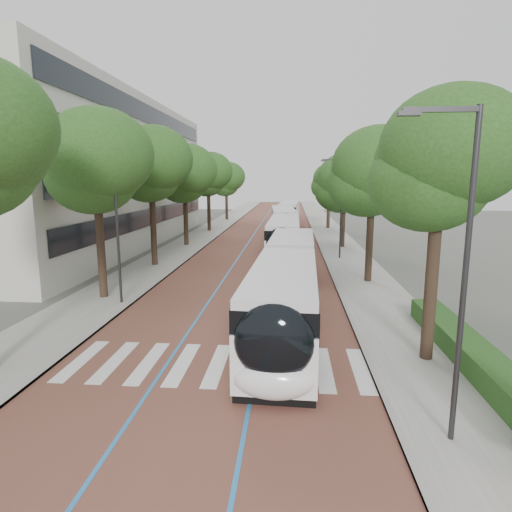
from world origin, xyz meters
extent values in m
plane|color=#51544C|center=(0.00, 0.00, 0.00)|extent=(160.00, 160.00, 0.00)
cube|color=brown|center=(0.00, 40.00, 0.01)|extent=(11.00, 140.00, 0.02)
cube|color=gray|center=(-7.50, 40.00, 0.06)|extent=(4.00, 140.00, 0.12)
cube|color=gray|center=(7.50, 40.00, 0.06)|extent=(4.00, 140.00, 0.12)
cube|color=gray|center=(-5.60, 40.00, 0.06)|extent=(0.20, 140.00, 0.14)
cube|color=gray|center=(5.60, 40.00, 0.06)|extent=(0.20, 140.00, 0.14)
cube|color=silver|center=(-4.80, 1.00, 0.03)|extent=(0.55, 3.60, 0.01)
cube|color=silver|center=(-3.55, 1.00, 0.03)|extent=(0.55, 3.60, 0.01)
cube|color=silver|center=(-2.30, 1.00, 0.03)|extent=(0.55, 3.60, 0.01)
cube|color=silver|center=(-1.05, 1.00, 0.03)|extent=(0.55, 3.60, 0.01)
cube|color=silver|center=(0.20, 1.00, 0.03)|extent=(0.55, 3.60, 0.01)
cube|color=silver|center=(1.45, 1.00, 0.03)|extent=(0.55, 3.60, 0.01)
cube|color=silver|center=(2.70, 1.00, 0.03)|extent=(0.55, 3.60, 0.01)
cube|color=silver|center=(3.95, 1.00, 0.03)|extent=(0.55, 3.60, 0.01)
cube|color=silver|center=(5.20, 1.00, 0.03)|extent=(0.55, 3.60, 0.01)
cube|color=#2575BB|center=(-1.60, 40.00, 0.02)|extent=(0.12, 126.00, 0.01)
cube|color=#2575BB|center=(1.60, 40.00, 0.02)|extent=(0.12, 126.00, 0.01)
cube|color=#BAB7AC|center=(-19.50, 28.00, 7.00)|extent=(18.00, 40.00, 14.00)
cube|color=black|center=(-10.45, 28.00, 3.00)|extent=(0.12, 38.00, 1.60)
cube|color=black|center=(-10.45, 28.00, 6.20)|extent=(0.12, 38.00, 1.60)
cube|color=black|center=(-10.45, 28.00, 9.40)|extent=(0.12, 38.00, 1.60)
cube|color=black|center=(-10.45, 28.00, 12.40)|extent=(0.12, 38.00, 1.60)
cube|color=#1C4216|center=(9.10, 0.00, 0.52)|extent=(1.20, 14.00, 0.80)
cylinder|color=#2A2A2C|center=(6.80, -3.00, 4.12)|extent=(0.14, 0.14, 8.00)
cube|color=#2A2A2C|center=(6.00, -3.00, 8.02)|extent=(1.70, 0.12, 0.12)
cube|color=#2A2A2C|center=(5.30, -3.00, 7.94)|extent=(0.50, 0.20, 0.10)
cylinder|color=#2A2A2C|center=(6.80, 22.00, 4.12)|extent=(0.14, 0.14, 8.00)
cube|color=#2A2A2C|center=(6.00, 22.00, 8.02)|extent=(1.70, 0.12, 0.12)
cube|color=#2A2A2C|center=(5.30, 22.00, 7.94)|extent=(0.50, 0.20, 0.10)
cylinder|color=#2A2A2C|center=(-6.10, 8.00, 4.12)|extent=(0.14, 0.14, 8.00)
cylinder|color=black|center=(-7.50, 9.00, 2.55)|extent=(0.44, 0.44, 5.09)
ellipsoid|color=#224917|center=(-7.50, 9.00, 7.18)|extent=(5.64, 5.64, 4.79)
cylinder|color=black|center=(-7.50, 18.00, 2.60)|extent=(0.44, 0.44, 5.21)
ellipsoid|color=#224917|center=(-7.50, 18.00, 7.34)|extent=(5.67, 5.67, 4.82)
cylinder|color=black|center=(-7.50, 28.00, 2.41)|extent=(0.44, 0.44, 4.81)
ellipsoid|color=#224917|center=(-7.50, 28.00, 6.78)|extent=(5.81, 5.81, 4.94)
cylinder|color=black|center=(-7.50, 40.00, 2.43)|extent=(0.44, 0.44, 4.86)
ellipsoid|color=#224917|center=(-7.50, 40.00, 6.85)|extent=(5.56, 5.56, 4.72)
cylinder|color=black|center=(-7.50, 55.00, 2.22)|extent=(0.44, 0.44, 4.44)
ellipsoid|color=#224917|center=(-7.50, 55.00, 6.26)|extent=(5.48, 5.48, 4.65)
cylinder|color=black|center=(7.70, 2.00, 2.46)|extent=(0.44, 0.44, 4.91)
ellipsoid|color=#224917|center=(7.70, 2.00, 6.92)|extent=(4.77, 4.77, 4.06)
cylinder|color=black|center=(7.70, 14.00, 2.38)|extent=(0.44, 0.44, 4.76)
ellipsoid|color=#224917|center=(7.70, 14.00, 6.71)|extent=(5.67, 5.67, 4.82)
cylinder|color=black|center=(7.70, 28.00, 2.10)|extent=(0.44, 0.44, 4.20)
ellipsoid|color=#224917|center=(7.70, 28.00, 5.92)|extent=(5.80, 5.80, 4.93)
cylinder|color=black|center=(7.70, 44.00, 2.13)|extent=(0.44, 0.44, 4.26)
ellipsoid|color=#224917|center=(7.70, 44.00, 6.00)|extent=(4.84, 4.84, 4.11)
cylinder|color=black|center=(2.69, 7.98, 1.77)|extent=(2.33, 0.99, 2.30)
cube|color=white|center=(2.49, 2.86, 1.26)|extent=(2.87, 9.45, 1.82)
cube|color=black|center=(2.49, 2.86, 2.40)|extent=(2.90, 9.27, 0.97)
cube|color=silver|center=(2.49, 2.86, 3.04)|extent=(2.81, 9.26, 0.31)
cube|color=black|center=(2.49, 2.86, 0.17)|extent=(2.80, 9.08, 0.35)
cube|color=white|center=(2.86, 12.30, 1.26)|extent=(2.80, 7.83, 1.82)
cube|color=black|center=(2.86, 12.30, 2.40)|extent=(2.84, 7.68, 0.97)
cube|color=silver|center=(2.86, 12.30, 3.04)|extent=(2.75, 7.68, 0.31)
cube|color=black|center=(2.86, 12.30, 0.17)|extent=(2.74, 7.52, 0.35)
ellipsoid|color=black|center=(2.31, -1.67, 2.00)|extent=(2.39, 1.19, 2.28)
ellipsoid|color=white|center=(2.31, -1.72, 0.86)|extent=(2.39, 1.09, 1.14)
cylinder|color=black|center=(1.27, 0.62, 0.50)|extent=(0.34, 1.01, 1.00)
cylinder|color=black|center=(3.53, 0.53, 0.50)|extent=(0.34, 1.01, 1.00)
cylinder|color=black|center=(1.80, 14.01, 0.50)|extent=(0.34, 1.01, 1.00)
cylinder|color=black|center=(4.05, 13.92, 0.50)|extent=(0.34, 1.01, 1.00)
cylinder|color=black|center=(1.48, 5.98, 0.50)|extent=(0.34, 1.01, 1.00)
cylinder|color=black|center=(3.74, 5.89, 0.50)|extent=(0.34, 1.01, 1.00)
cube|color=white|center=(2.21, 22.98, 1.26)|extent=(2.65, 12.03, 1.82)
cube|color=black|center=(2.21, 22.98, 2.40)|extent=(2.69, 11.79, 0.97)
cube|color=silver|center=(2.21, 22.98, 3.04)|extent=(2.60, 11.79, 0.31)
cube|color=black|center=(2.21, 22.98, 0.17)|extent=(2.60, 11.55, 0.35)
ellipsoid|color=black|center=(2.13, 17.13, 2.00)|extent=(2.36, 1.13, 2.28)
ellipsoid|color=white|center=(2.13, 17.08, 0.86)|extent=(2.36, 1.03, 1.14)
cylinder|color=black|center=(1.03, 19.39, 0.50)|extent=(0.31, 1.00, 1.00)
cylinder|color=black|center=(3.29, 19.36, 0.50)|extent=(0.31, 1.00, 1.00)
cylinder|color=black|center=(1.13, 26.79, 0.50)|extent=(0.31, 1.00, 1.00)
cylinder|color=black|center=(3.38, 26.76, 0.50)|extent=(0.31, 1.00, 1.00)
cube|color=white|center=(1.89, 36.08, 1.26)|extent=(3.26, 12.14, 1.82)
cube|color=black|center=(1.89, 36.08, 2.40)|extent=(3.29, 11.90, 0.97)
cube|color=silver|center=(1.89, 36.08, 3.04)|extent=(3.20, 11.89, 0.31)
cube|color=black|center=(1.89, 36.08, 0.17)|extent=(3.18, 11.65, 0.35)
ellipsoid|color=black|center=(2.27, 30.24, 2.00)|extent=(2.42, 1.25, 2.28)
ellipsoid|color=white|center=(2.27, 30.19, 0.86)|extent=(2.41, 1.15, 1.14)
cylinder|color=black|center=(1.00, 32.41, 0.50)|extent=(0.36, 1.02, 1.00)
cylinder|color=black|center=(3.25, 32.55, 0.50)|extent=(0.36, 1.02, 1.00)
cylinder|color=black|center=(0.52, 39.80, 0.50)|extent=(0.36, 1.02, 1.00)
cylinder|color=black|center=(2.78, 39.94, 0.50)|extent=(0.36, 1.02, 1.00)
cube|color=white|center=(2.48, 48.72, 1.26)|extent=(3.19, 12.12, 1.82)
cube|color=black|center=(2.48, 48.72, 2.40)|extent=(3.22, 11.89, 0.97)
cube|color=silver|center=(2.48, 48.72, 3.04)|extent=(3.13, 11.88, 0.31)
cube|color=black|center=(2.48, 48.72, 0.17)|extent=(3.11, 11.64, 0.35)
ellipsoid|color=black|center=(2.14, 42.88, 2.00)|extent=(2.41, 1.23, 2.28)
ellipsoid|color=white|center=(2.14, 42.83, 0.86)|extent=(2.40, 1.13, 1.14)
cylinder|color=black|center=(1.14, 45.19, 0.50)|extent=(0.36, 1.02, 1.00)
cylinder|color=black|center=(3.40, 45.06, 0.50)|extent=(0.36, 1.02, 1.00)
cylinder|color=black|center=(1.57, 52.58, 0.50)|extent=(0.36, 1.02, 1.00)
cylinder|color=black|center=(3.83, 52.45, 0.50)|extent=(0.36, 1.02, 1.00)
camera|label=1|loc=(2.72, -13.08, 6.52)|focal=30.00mm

